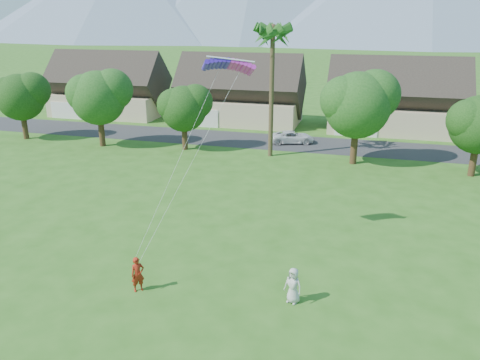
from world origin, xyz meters
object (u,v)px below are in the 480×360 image
(parafoil_kite, at_px, (229,64))
(watcher, at_px, (293,286))
(parked_car, at_px, (292,137))
(kite_flyer, at_px, (138,274))

(parafoil_kite, bearing_deg, watcher, -76.05)
(watcher, distance_m, parafoil_kite, 12.00)
(watcher, xyz_separation_m, parked_car, (-4.99, 29.96, -0.24))
(kite_flyer, xyz_separation_m, parafoil_kite, (2.85, 6.41, 9.64))
(parked_car, bearing_deg, kite_flyer, 157.65)
(kite_flyer, distance_m, parked_car, 31.11)
(kite_flyer, relative_size, parafoil_kite, 0.60)
(watcher, xyz_separation_m, parafoil_kite, (-4.70, 5.37, 9.65))
(kite_flyer, height_order, parked_car, kite_flyer)
(kite_flyer, bearing_deg, parked_car, 41.91)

